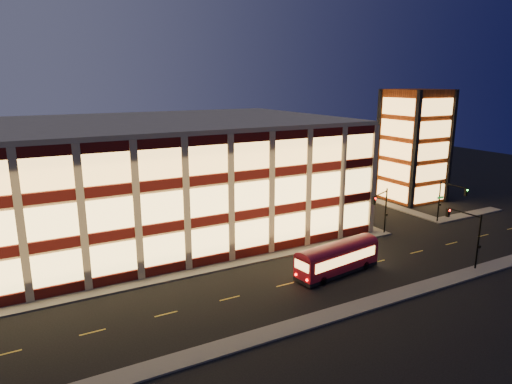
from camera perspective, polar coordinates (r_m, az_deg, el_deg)
ground at (r=48.48m, az=-4.25°, el=-9.78°), size 200.00×200.00×0.00m
sidewalk_office_south at (r=48.26m, az=-8.04°, el=-9.90°), size 54.00×2.00×0.15m
sidewalk_office_east at (r=73.36m, az=6.61°, el=-1.55°), size 2.00×30.00×0.15m
sidewalk_tower_south at (r=74.07m, az=24.81°, el=-2.61°), size 14.00×2.00×0.15m
sidewalk_tower_west at (r=80.06m, az=13.06°, el=-0.51°), size 2.00×30.00×0.15m
sidewalk_near at (r=38.24m, az=4.24°, el=-16.53°), size 100.00×2.00×0.15m
office_building at (r=60.68m, az=-13.57°, el=1.89°), size 50.45×30.45×14.50m
stair_tower at (r=79.04m, az=19.10°, el=5.50°), size 8.60×8.60×18.00m
traffic_signal_far at (r=59.41m, az=15.45°, el=-1.59°), size 3.79×1.87×6.00m
traffic_signal_right at (r=67.09m, az=22.92°, el=-0.47°), size 1.20×4.37×6.00m
traffic_signal_near at (r=53.32m, az=24.87°, el=-4.13°), size 0.32×4.45×6.00m
trolley_bus at (r=47.78m, az=10.14°, el=-7.94°), size 10.05×3.80×3.32m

